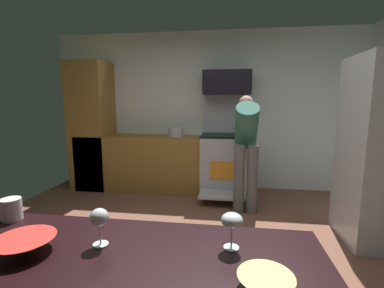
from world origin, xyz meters
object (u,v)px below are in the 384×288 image
oven_range (225,162)px  mixing_bowl_large (25,245)px  wine_glass_mid (232,222)px  stock_pot (176,132)px  microwave (227,83)px  mug_coffee (11,209)px  mixing_bowl_small (266,283)px  wine_glass_near (99,219)px  person_cook (246,143)px

oven_range → mixing_bowl_large: (-0.69, -3.39, 0.42)m
wine_glass_mid → stock_pot: size_ratio=0.60×
microwave → stock_pot: (-0.80, -0.08, -0.78)m
microwave → mug_coffee: 3.47m
mixing_bowl_large → mug_coffee: 0.37m
mixing_bowl_small → wine_glass_mid: bearing=114.4°
oven_range → mixing_bowl_small: size_ratio=9.22×
oven_range → wine_glass_near: (-0.43, -3.30, 0.49)m
microwave → mixing_bowl_small: microwave is taller
oven_range → mug_coffee: oven_range is taller
oven_range → person_cook: size_ratio=1.02×
wine_glass_mid → oven_range: bearing=91.3°
mixing_bowl_small → oven_range: bearing=92.8°
wine_glass_near → mug_coffee: (-0.53, 0.16, -0.06)m
oven_range → mixing_bowl_large: bearing=-101.5°
mixing_bowl_small → wine_glass_mid: size_ratio=1.19×
oven_range → wine_glass_near: bearing=-97.5°
oven_range → person_cook: bearing=-66.1°
person_cook → stock_pot: (-1.08, 0.64, 0.06)m
microwave → wine_glass_mid: microwave is taller
wine_glass_mid → mixing_bowl_small: bearing=-65.6°
person_cook → mixing_bowl_large: person_cook is taller
mixing_bowl_large → wine_glass_mid: 0.78m
mixing_bowl_small → mug_coffee: bearing=163.7°
person_cook → mug_coffee: 2.80m
microwave → stock_pot: microwave is taller
wine_glass_mid → mug_coffee: size_ratio=1.38×
mixing_bowl_large → mixing_bowl_small: size_ratio=1.30×
wine_glass_mid → mug_coffee: bearing=173.8°
mixing_bowl_large → person_cook: bearing=70.7°
oven_range → wine_glass_near: size_ratio=10.41×
stock_pot → person_cook: bearing=-30.7°
mixing_bowl_small → stock_pot: bearing=105.6°
wine_glass_mid → mug_coffee: 1.04m
wine_glass_near → mug_coffee: size_ratio=1.46×
person_cook → wine_glass_near: person_cook is taller
microwave → wine_glass_near: microwave is taller
mixing_bowl_small → microwave: bearing=92.8°
mug_coffee → oven_range: bearing=73.0°
wine_glass_near → wine_glass_mid: wine_glass_near is taller
mixing_bowl_large → wine_glass_near: wine_glass_near is taller
person_cook → mug_coffee: (-1.24, -2.52, 0.04)m
mixing_bowl_large → stock_pot: bearing=91.9°
mixing_bowl_large → wine_glass_mid: size_ratio=1.55×
person_cook → mixing_bowl_large: (-0.97, -2.76, 0.01)m
oven_range → mixing_bowl_small: 3.50m
person_cook → wine_glass_mid: person_cook is taller
oven_range → mug_coffee: (-0.96, -3.14, 0.44)m
mixing_bowl_large → wine_glass_near: size_ratio=1.47×
oven_range → stock_pot: oven_range is taller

